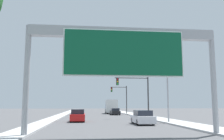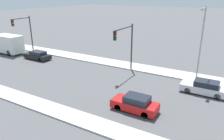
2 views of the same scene
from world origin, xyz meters
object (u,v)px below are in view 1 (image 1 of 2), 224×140
traffic_light_mid_block (121,95)px  street_lamp_right (165,77)px  traffic_light_near_intersection (137,89)px  sign_gantry (124,49)px  car_near_right (142,118)px  truck_box_primary (111,107)px  car_far_left (78,116)px  car_mid_center (115,112)px

traffic_light_mid_block → street_lamp_right: (0.95, -28.78, 0.97)m
traffic_light_near_intersection → street_lamp_right: (1.41, -8.78, 0.88)m
sign_gantry → car_near_right: (3.50, 9.97, -5.14)m
traffic_light_mid_block → street_lamp_right: size_ratio=0.72×
truck_box_primary → traffic_light_near_intersection: size_ratio=1.12×
truck_box_primary → traffic_light_near_intersection: bearing=-85.9°
truck_box_primary → traffic_light_mid_block: (2.08, -2.85, 2.61)m
traffic_light_near_intersection → street_lamp_right: 8.94m
car_far_left → traffic_light_mid_block: size_ratio=0.66×
truck_box_primary → street_lamp_right: street_lamp_right is taller
truck_box_primary → car_near_right: bearing=-90.0°
sign_gantry → car_mid_center: 35.88m
sign_gantry → car_far_left: size_ratio=3.14×
traffic_light_near_intersection → traffic_light_mid_block: bearing=88.7°
traffic_light_mid_block → street_lamp_right: bearing=-88.1°
car_mid_center → street_lamp_right: (3.03, -23.96, 4.57)m
car_far_left → street_lamp_right: (10.03, -3.47, 4.52)m
car_near_right → traffic_light_near_intersection: traffic_light_near_intersection is taller
car_mid_center → truck_box_primary: truck_box_primary is taller
traffic_light_mid_block → car_near_right: bearing=-93.9°
sign_gantry → traffic_light_mid_block: 40.56m
sign_gantry → truck_box_primary: size_ratio=1.87×
car_far_left → sign_gantry: bearing=-76.7°
traffic_light_near_intersection → street_lamp_right: bearing=-80.9°
car_far_left → street_lamp_right: size_ratio=0.48×
street_lamp_right → car_far_left: bearing=160.9°
sign_gantry → car_near_right: size_ratio=2.82×
truck_box_primary → car_far_left: bearing=-104.0°
car_far_left → traffic_light_mid_block: bearing=70.3°
traffic_light_near_intersection → car_mid_center: bearing=96.1°
sign_gantry → traffic_light_near_intersection: size_ratio=2.09×
car_near_right → traffic_light_mid_block: 30.45m
sign_gantry → truck_box_primary: sign_gantry is taller
traffic_light_near_intersection → traffic_light_mid_block: size_ratio=1.00×
car_mid_center → car_far_left: car_far_left is taller
truck_box_primary → street_lamp_right: (3.03, -31.63, 3.58)m
car_mid_center → street_lamp_right: bearing=-82.8°
sign_gantry → car_near_right: bearing=70.7°
car_near_right → truck_box_primary: 33.03m
sign_gantry → truck_box_primary: 43.34m
car_mid_center → car_near_right: 25.36m
sign_gantry → traffic_light_mid_block: sign_gantry is taller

